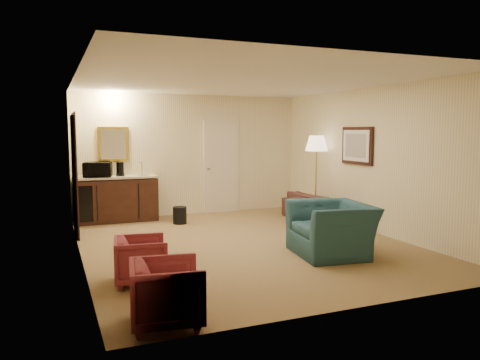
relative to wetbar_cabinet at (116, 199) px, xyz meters
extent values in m
plane|color=olive|center=(1.65, -2.72, -0.46)|extent=(6.00, 6.00, 0.00)
cube|color=#F6E5B8|center=(1.65, 0.28, 0.84)|extent=(5.00, 0.02, 2.60)
cube|color=#F6E5B8|center=(-0.85, -2.72, 0.84)|extent=(0.02, 6.00, 2.60)
cube|color=#F6E5B8|center=(4.15, -2.72, 0.84)|extent=(0.02, 6.00, 2.60)
cube|color=white|center=(1.65, -2.72, 2.14)|extent=(5.00, 6.00, 0.02)
cube|color=beige|center=(2.35, 0.25, 0.56)|extent=(0.82, 0.06, 2.05)
cube|color=black|center=(-0.82, -1.02, 0.59)|extent=(0.06, 0.98, 2.10)
cube|color=gold|center=(0.00, 0.25, 1.09)|extent=(0.62, 0.04, 0.72)
cube|color=black|center=(4.11, -2.32, 1.09)|extent=(0.06, 0.90, 0.70)
cube|color=#361B11|center=(0.00, 0.00, 0.00)|extent=(1.64, 0.58, 0.92)
imported|color=black|center=(3.80, -1.61, -0.09)|extent=(0.62, 1.93, 0.75)
imported|color=#1D4349|center=(2.59, -3.82, 0.06)|extent=(0.92, 1.27, 1.03)
imported|color=#943045|center=(-0.25, -4.06, -0.15)|extent=(0.64, 0.67, 0.62)
imported|color=#943045|center=(-0.25, -5.39, -0.12)|extent=(0.71, 0.74, 0.68)
cube|color=black|center=(3.45, -1.72, -0.20)|extent=(1.01, 0.78, 0.52)
cube|color=#B6933C|center=(3.85, -1.32, 0.41)|extent=(0.47, 0.47, 1.74)
cylinder|color=black|center=(1.12, -0.72, -0.29)|extent=(0.35, 0.35, 0.34)
imported|color=black|center=(-0.35, -0.06, 0.64)|extent=(0.58, 0.41, 0.36)
cylinder|color=black|center=(0.09, 0.00, 0.60)|extent=(0.16, 0.16, 0.28)
camera|label=1|loc=(-1.23, -9.58, 1.36)|focal=35.00mm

